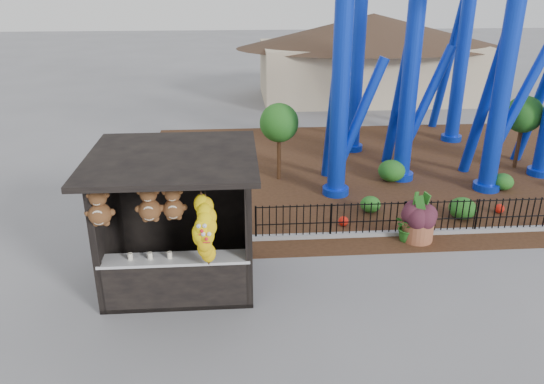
{
  "coord_description": "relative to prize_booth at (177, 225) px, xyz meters",
  "views": [
    {
      "loc": [
        -1.71,
        -9.56,
        6.58
      ],
      "look_at": [
        -0.88,
        1.5,
        2.0
      ],
      "focal_mm": 35.0,
      "sensor_mm": 36.0,
      "label": 1
    }
  ],
  "objects": [
    {
      "name": "curb",
      "position": [
        7.0,
        2.09,
        -1.47
      ],
      "size": [
        18.0,
        0.18,
        0.12
      ],
      "primitive_type": "cube",
      "color": "gray",
      "rests_on": "ground"
    },
    {
      "name": "pavilion",
      "position": [
        9.0,
        19.09,
        1.54
      ],
      "size": [
        15.0,
        15.0,
        4.8
      ],
      "color": "#BFAD8C",
      "rests_on": "ground"
    },
    {
      "name": "picket_fence",
      "position": [
        7.9,
        2.09,
        -1.03
      ],
      "size": [
        12.2,
        0.06,
        1.0
      ],
      "primitive_type": null,
      "color": "black",
      "rests_on": "ground"
    },
    {
      "name": "potted_plant",
      "position": [
        5.82,
        1.79,
        -1.11
      ],
      "size": [
        0.91,
        0.85,
        0.83
      ],
      "primitive_type": "imported",
      "rotation": [
        0.0,
        0.0,
        0.31
      ],
      "color": "#25581A",
      "rests_on": "ground"
    },
    {
      "name": "landscaping",
      "position": [
        7.73,
        4.69,
        -1.21
      ],
      "size": [
        8.32,
        3.95,
        0.73
      ],
      "color": "#1F5719",
      "rests_on": "mulch_bed"
    },
    {
      "name": "mulch_bed",
      "position": [
        7.0,
        7.09,
        -1.52
      ],
      "size": [
        18.0,
        12.0,
        0.02
      ],
      "primitive_type": "cube",
      "color": "#331E11",
      "rests_on": "ground"
    },
    {
      "name": "terracotta_planter",
      "position": [
        6.08,
        1.79,
        -1.22
      ],
      "size": [
        1.07,
        1.07,
        0.61
      ],
      "primitive_type": "cylinder",
      "rotation": [
        0.0,
        0.0,
        -0.39
      ],
      "color": "brown",
      "rests_on": "ground"
    },
    {
      "name": "ground",
      "position": [
        3.0,
        -0.91,
        -1.53
      ],
      "size": [
        120.0,
        120.0,
        0.0
      ],
      "primitive_type": "plane",
      "color": "slate",
      "rests_on": "ground"
    },
    {
      "name": "prize_booth",
      "position": [
        0.0,
        0.0,
        0.0
      ],
      "size": [
        3.5,
        3.4,
        3.12
      ],
      "color": "black",
      "rests_on": "ground"
    },
    {
      "name": "planter_foliage",
      "position": [
        6.08,
        1.79,
        -0.6
      ],
      "size": [
        0.7,
        0.7,
        0.64
      ],
      "primitive_type": "ellipsoid",
      "color": "#381621",
      "rests_on": "terracotta_planter"
    }
  ]
}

